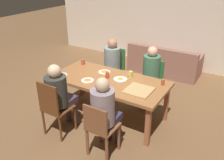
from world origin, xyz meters
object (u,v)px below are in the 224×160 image
at_px(drinking_glass_3, 107,75).
at_px(plate_3, 61,75).
at_px(person_0, 150,71).
at_px(drinking_glass_2, 131,74).
at_px(plate_0, 120,79).
at_px(chair_2, 54,107).
at_px(plate_1, 88,80).
at_px(drinking_glass_0, 163,82).
at_px(dining_table, 109,83).
at_px(pizza_box_0, 139,90).
at_px(chair_1, 114,69).
at_px(person_3, 105,109).
at_px(person_2, 59,93).
at_px(chair_0, 152,81).
at_px(person_1, 111,62).
at_px(drinking_glass_1, 83,62).
at_px(plate_2, 104,72).
at_px(chair_3, 100,129).
at_px(couch, 164,63).

bearing_deg(drinking_glass_3, plate_3, -156.32).
xyz_separation_m(person_0, drinking_glass_2, (-0.17, -0.50, 0.10)).
relative_size(plate_0, drinking_glass_3, 2.04).
relative_size(chair_2, plate_1, 4.38).
bearing_deg(drinking_glass_0, dining_table, -162.05).
bearing_deg(chair_2, pizza_box_0, 37.65).
distance_m(chair_1, drinking_glass_0, 1.52).
xyz_separation_m(person_3, drinking_glass_0, (0.44, 1.13, 0.07)).
distance_m(person_2, pizza_box_0, 1.29).
xyz_separation_m(chair_0, person_3, (-0.00, -1.76, 0.27)).
relative_size(person_1, drinking_glass_1, 11.57).
distance_m(plate_0, plate_2, 0.43).
bearing_deg(person_2, drinking_glass_0, 39.19).
bearing_deg(pizza_box_0, chair_0, 100.43).
bearing_deg(drinking_glass_2, dining_table, -133.52).
relative_size(chair_3, drinking_glass_0, 8.66).
distance_m(chair_0, chair_2, 2.09).
bearing_deg(plate_1, drinking_glass_2, 43.02).
bearing_deg(chair_1, plate_2, -73.90).
bearing_deg(drinking_glass_0, plate_2, -176.68).
distance_m(person_2, plate_0, 1.10).
distance_m(dining_table, plate_3, 0.91).
xyz_separation_m(chair_3, drinking_glass_2, (-0.17, 1.26, 0.34)).
bearing_deg(person_2, drinking_glass_2, 56.48).
xyz_separation_m(dining_table, chair_2, (-0.45, -0.96, -0.13)).
bearing_deg(drinking_glass_3, person_2, -115.06).
relative_size(drinking_glass_1, drinking_glass_2, 0.95).
height_order(plate_3, drinking_glass_2, drinking_glass_2).
relative_size(person_1, plate_1, 5.41).
bearing_deg(couch, drinking_glass_3, -95.27).
height_order(chair_3, person_3, person_3).
bearing_deg(plate_3, chair_2, -57.95).
relative_size(plate_0, plate_3, 1.03).
bearing_deg(chair_1, drinking_glass_3, -66.64).
distance_m(plate_0, plate_1, 0.58).
relative_size(plate_3, drinking_glass_0, 2.30).
bearing_deg(chair_1, plate_1, -82.53).
relative_size(person_0, drinking_glass_1, 11.43).
bearing_deg(person_0, drinking_glass_2, -108.86).
distance_m(dining_table, drinking_glass_3, 0.15).
distance_m(plate_0, plate_3, 1.11).
height_order(dining_table, chair_1, chair_1).
height_order(chair_0, chair_1, chair_1).
distance_m(person_3, plate_2, 1.27).
bearing_deg(plate_1, plate_2, 83.64).
height_order(chair_1, drinking_glass_3, chair_1).
distance_m(person_0, person_1, 0.90).
xyz_separation_m(chair_2, drinking_glass_1, (-0.38, 1.28, 0.26)).
xyz_separation_m(chair_1, drinking_glass_0, (1.34, -0.65, 0.30)).
xyz_separation_m(dining_table, plate_3, (-0.85, -0.32, 0.08)).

